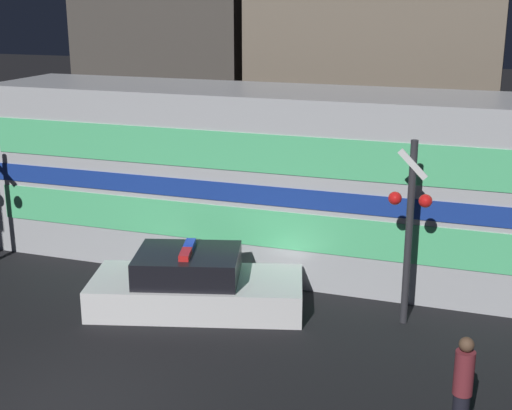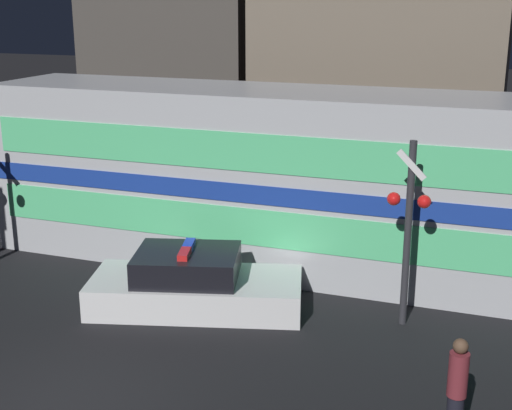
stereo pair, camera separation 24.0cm
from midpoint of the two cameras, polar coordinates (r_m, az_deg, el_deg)
train at (r=16.52m, az=3.82°, el=1.85°), size 15.54×2.88×4.18m
police_car at (r=14.82m, az=-5.40°, el=-6.44°), size 4.66×2.94×1.34m
pedestrian at (r=10.79m, az=15.56°, el=-14.04°), size 0.28×0.28×1.68m
crossing_signal_near at (r=13.80m, az=11.68°, el=-1.37°), size 0.82×0.35×3.67m
building_left at (r=26.84m, az=-6.25°, el=10.11°), size 6.09×5.06×6.70m
building_center at (r=23.22m, az=9.77°, el=10.12°), size 7.17×6.22×7.59m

